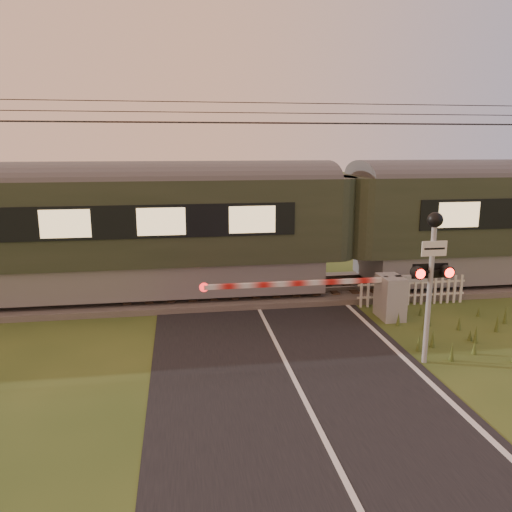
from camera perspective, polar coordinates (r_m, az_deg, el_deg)
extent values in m
plane|color=#294319|center=(10.65, 4.65, -14.46)|extent=(160.00, 160.00, 0.00)
cube|color=black|center=(10.65, 4.65, -14.41)|extent=(6.00, 140.00, 0.02)
cube|color=#47423D|center=(16.58, -0.57, -4.16)|extent=(140.00, 3.40, 0.24)
cube|color=slate|center=(15.84, -0.20, -4.21)|extent=(140.00, 0.08, 0.14)
cube|color=slate|center=(17.21, -0.92, -2.84)|extent=(140.00, 0.08, 0.14)
cube|color=#2D2116|center=(16.54, -0.57, -3.73)|extent=(0.24, 2.20, 0.06)
cylinder|color=black|center=(15.60, -0.45, 15.02)|extent=(120.00, 0.02, 0.02)
cylinder|color=black|center=(16.19, -0.78, 14.93)|extent=(120.00, 0.02, 0.02)
cylinder|color=black|center=(15.93, -0.62, 17.13)|extent=(120.00, 0.02, 0.02)
cylinder|color=black|center=(15.91, -0.62, 16.05)|extent=(120.00, 0.02, 0.02)
cube|color=gray|center=(14.70, 15.11, -4.56)|extent=(0.61, 0.95, 1.23)
cylinder|color=gray|center=(14.63, 14.50, -4.61)|extent=(0.13, 0.13, 1.23)
cube|color=gray|center=(14.81, 17.40, -2.46)|extent=(1.01, 0.18, 0.18)
cube|color=red|center=(13.69, 4.76, -3.13)|extent=(5.10, 0.12, 0.12)
cylinder|color=red|center=(13.33, -5.97, -3.58)|extent=(0.25, 0.04, 0.25)
cylinder|color=gray|center=(11.70, 19.17, -4.39)|extent=(0.11, 0.11, 3.13)
cube|color=white|center=(11.39, 19.70, 0.81)|extent=(0.57, 0.03, 0.33)
sphere|color=black|center=(11.34, 19.79, 3.91)|extent=(0.33, 0.33, 0.33)
cube|color=black|center=(11.55, 19.37, -1.66)|extent=(0.78, 0.06, 0.06)
cylinder|color=#FF140C|center=(11.24, 18.30, -1.96)|extent=(0.21, 0.02, 0.21)
cylinder|color=#FF140C|center=(11.56, 21.25, -1.80)|extent=(0.21, 0.02, 0.21)
cube|color=black|center=(11.59, 19.26, -1.60)|extent=(0.83, 0.02, 0.33)
cube|color=silver|center=(16.17, 17.31, -4.31)|extent=(3.49, 0.04, 0.06)
cube|color=silver|center=(16.06, 17.40, -2.96)|extent=(3.49, 0.04, 0.06)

